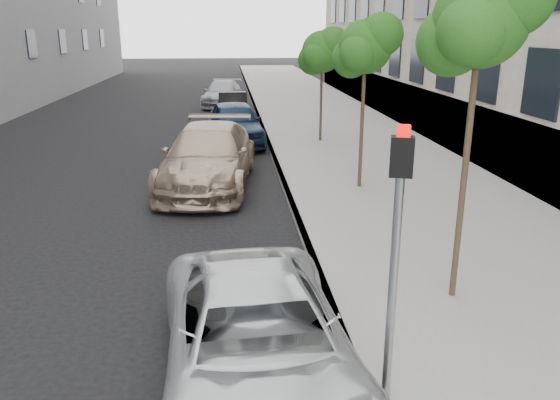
{
  "coord_description": "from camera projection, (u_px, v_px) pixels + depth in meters",
  "views": [
    {
      "loc": [
        -0.39,
        -6.26,
        4.31
      ],
      "look_at": [
        0.47,
        2.62,
        1.5
      ],
      "focal_mm": 35.0,
      "sensor_mm": 36.0,
      "label": 1
    }
  ],
  "objects": [
    {
      "name": "tree_near",
      "position": [
        482.0,
        20.0,
        7.66
      ],
      "size": [
        1.7,
        1.5,
        5.13
      ],
      "color": "#38281C",
      "rests_on": "sidewalk"
    },
    {
      "name": "curb",
      "position": [
        255.0,
        109.0,
        30.14
      ],
      "size": [
        0.15,
        72.0,
        0.14
      ],
      "primitive_type": "cube",
      "color": "#9E9B93",
      "rests_on": "ground"
    },
    {
      "name": "ground",
      "position": [
        264.0,
        367.0,
        7.27
      ],
      "size": [
        160.0,
        160.0,
        0.0
      ],
      "primitive_type": "plane",
      "color": "black",
      "rests_on": "ground"
    },
    {
      "name": "sedan_black",
      "position": [
        233.0,
        106.0,
        26.82
      ],
      "size": [
        1.4,
        3.96,
        1.3
      ],
      "primitive_type": "imported",
      "rotation": [
        0.0,
        0.0,
        0.0
      ],
      "color": "black",
      "rests_on": "ground"
    },
    {
      "name": "tree_mid",
      "position": [
        366.0,
        47.0,
        14.0
      ],
      "size": [
        1.72,
        1.52,
        4.58
      ],
      "color": "#38281C",
      "rests_on": "sidewalk"
    },
    {
      "name": "sedan_rear",
      "position": [
        223.0,
        94.0,
        31.53
      ],
      "size": [
        2.58,
        5.11,
        1.42
      ],
      "primitive_type": "imported",
      "rotation": [
        0.0,
        0.0,
        -0.12
      ],
      "color": "gray",
      "rests_on": "ground"
    },
    {
      "name": "suv",
      "position": [
        208.0,
        157.0,
        15.43
      ],
      "size": [
        3.04,
        6.08,
        1.69
      ],
      "primitive_type": "imported",
      "rotation": [
        0.0,
        0.0,
        -0.12
      ],
      "color": "tan",
      "rests_on": "ground"
    },
    {
      "name": "sedan_blue",
      "position": [
        235.0,
        123.0,
        21.12
      ],
      "size": [
        2.37,
        4.93,
        1.63
      ],
      "primitive_type": "imported",
      "rotation": [
        0.0,
        0.0,
        0.1
      ],
      "color": "#11203A",
      "rests_on": "ground"
    },
    {
      "name": "sidewalk",
      "position": [
        311.0,
        108.0,
        30.43
      ],
      "size": [
        6.4,
        72.0,
        0.14
      ],
      "primitive_type": "cube",
      "color": "gray",
      "rests_on": "ground"
    },
    {
      "name": "tree_far",
      "position": [
        323.0,
        51.0,
        20.28
      ],
      "size": [
        1.84,
        1.64,
        4.26
      ],
      "color": "#38281C",
      "rests_on": "sidewalk"
    },
    {
      "name": "minivan",
      "position": [
        257.0,
        341.0,
        6.62
      ],
      "size": [
        2.61,
        5.06,
        1.36
      ],
      "primitive_type": "imported",
      "rotation": [
        0.0,
        0.0,
        0.07
      ],
      "color": "silver",
      "rests_on": "ground"
    },
    {
      "name": "signal_pole",
      "position": [
        396.0,
        237.0,
        5.89
      ],
      "size": [
        0.28,
        0.24,
        3.24
      ],
      "rotation": [
        0.0,
        0.0,
        -0.28
      ],
      "color": "#939699",
      "rests_on": "sidewalk"
    }
  ]
}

